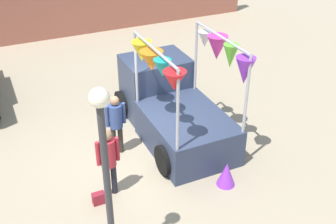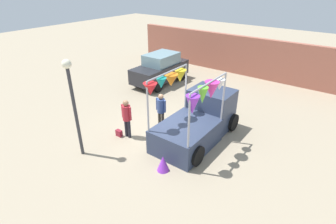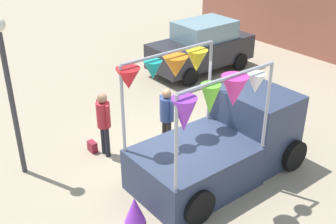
{
  "view_description": "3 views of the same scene",
  "coord_description": "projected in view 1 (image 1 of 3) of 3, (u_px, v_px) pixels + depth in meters",
  "views": [
    {
      "loc": [
        -3.05,
        -8.38,
        6.51
      ],
      "look_at": [
        0.55,
        -0.6,
        1.43
      ],
      "focal_mm": 45.0,
      "sensor_mm": 36.0,
      "label": 1
    },
    {
      "loc": [
        5.93,
        -7.74,
        6.12
      ],
      "look_at": [
        0.5,
        -0.52,
        1.43
      ],
      "focal_mm": 28.0,
      "sensor_mm": 36.0,
      "label": 2
    },
    {
      "loc": [
        7.0,
        -5.55,
        5.87
      ],
      "look_at": [
        0.24,
        -0.25,
        1.48
      ],
      "focal_mm": 45.0,
      "sensor_mm": 36.0,
      "label": 3
    }
  ],
  "objects": [
    {
      "name": "ground_plane",
      "position": [
        139.0,
        153.0,
        10.96
      ],
      "size": [
        60.0,
        60.0,
        0.0
      ],
      "primitive_type": "plane",
      "color": "gray"
    },
    {
      "name": "vendor_truck",
      "position": [
        170.0,
        102.0,
        11.48
      ],
      "size": [
        2.44,
        4.05,
        2.99
      ],
      "color": "#2D3851",
      "rests_on": "ground"
    },
    {
      "name": "person_customer",
      "position": [
        108.0,
        156.0,
        9.1
      ],
      "size": [
        0.53,
        0.34,
        1.72
      ],
      "color": "black",
      "rests_on": "ground"
    },
    {
      "name": "person_vendor",
      "position": [
        116.0,
        120.0,
        10.49
      ],
      "size": [
        0.53,
        0.34,
        1.66
      ],
      "color": "#2D2823",
      "rests_on": "ground"
    },
    {
      "name": "handbag",
      "position": [
        99.0,
        198.0,
        9.28
      ],
      "size": [
        0.28,
        0.16,
        0.28
      ],
      "primitive_type": "cube",
      "color": "maroon",
      "rests_on": "ground"
    },
    {
      "name": "street_lamp",
      "position": [
        105.0,
        160.0,
        6.67
      ],
      "size": [
        0.32,
        0.32,
        3.74
      ],
      "color": "#333338",
      "rests_on": "ground"
    },
    {
      "name": "brick_boundary_wall",
      "position": [
        56.0,
        7.0,
        17.66
      ],
      "size": [
        18.0,
        0.36,
        2.6
      ],
      "primitive_type": "cube",
      "color": "#9E5947",
      "rests_on": "ground"
    },
    {
      "name": "folded_kite_bundle_violet",
      "position": [
        226.0,
        174.0,
        9.75
      ],
      "size": [
        0.56,
        0.56,
        0.6
      ],
      "primitive_type": "cone",
      "rotation": [
        0.0,
        0.0,
        0.34
      ],
      "color": "purple",
      "rests_on": "ground"
    }
  ]
}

